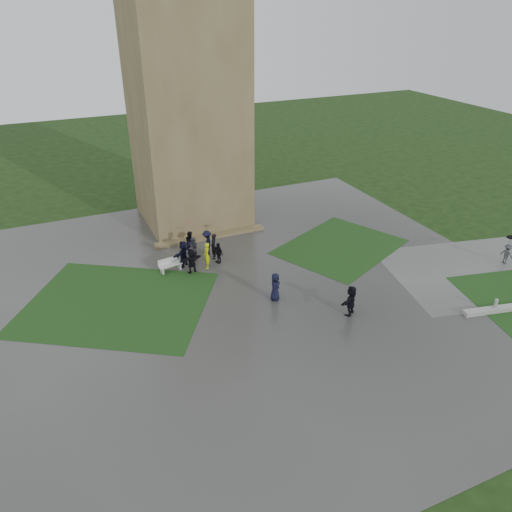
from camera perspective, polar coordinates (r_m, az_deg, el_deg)
name	(u,v)px	position (r m, az deg, el deg)	size (l,w,h in m)	color
ground	(267,305)	(31.15, 1.31, -5.62)	(120.00, 120.00, 0.00)	black
plaza	(254,289)	(32.68, -0.19, -3.85)	(34.00, 34.00, 0.02)	#343432
lawn_inset_left	(117,303)	(32.48, -15.57, -5.19)	(11.00, 9.00, 0.01)	#153512
lawn_inset_right	(340,247)	(38.64, 9.59, 1.05)	(9.00, 7.00, 0.01)	#153512
tower	(187,112)	(40.90, -7.90, 16.02)	(8.00, 8.00, 18.00)	brown
tower_plinth	(211,236)	(39.70, -5.22, 2.26)	(9.00, 0.80, 0.22)	brown
bench	(170,264)	(35.11, -9.80, -0.96)	(1.70, 0.80, 0.95)	silver
visitor_cluster	(197,247)	(35.71, -6.81, 1.01)	(3.72, 3.85, 2.69)	black
pedestrian_mid	(275,287)	(31.20, 2.21, -3.53)	(0.90, 0.62, 1.85)	black
pedestrian_near	(351,300)	(30.32, 10.78, -5.01)	(1.77, 0.64, 1.91)	black
pedestrian_path	(508,250)	(39.56, 26.84, 0.58)	(0.64, 1.04, 2.21)	#3F4045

